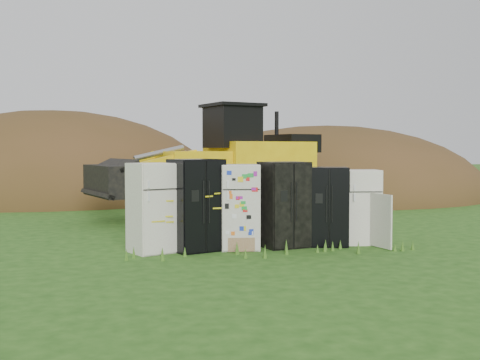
{
  "coord_description": "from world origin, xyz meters",
  "views": [
    {
      "loc": [
        -3.68,
        -12.38,
        2.15
      ],
      "look_at": [
        -0.08,
        2.0,
        1.37
      ],
      "focal_mm": 45.0,
      "sensor_mm": 36.0,
      "label": 1
    }
  ],
  "objects": [
    {
      "name": "ground",
      "position": [
        0.0,
        0.0,
        0.0
      ],
      "size": [
        120.0,
        120.0,
        0.0
      ],
      "primitive_type": "plane",
      "color": "#204B14",
      "rests_on": "ground"
    },
    {
      "name": "fridge_leftmost",
      "position": [
        -2.46,
        0.04,
        0.93
      ],
      "size": [
        1.05,
        1.03,
        1.85
      ],
      "primitive_type": null,
      "rotation": [
        0.0,
        0.0,
        0.38
      ],
      "color": "white",
      "rests_on": "ground"
    },
    {
      "name": "fridge_black_side",
      "position": [
        -1.53,
        0.03,
        0.96
      ],
      "size": [
        1.21,
        1.07,
        1.93
      ],
      "primitive_type": null,
      "rotation": [
        0.0,
        0.0,
        0.32
      ],
      "color": "black",
      "rests_on": "ground"
    },
    {
      "name": "fridge_sticker",
      "position": [
        -0.59,
        0.01,
        0.91
      ],
      "size": [
        0.91,
        0.86,
        1.81
      ],
      "primitive_type": null,
      "rotation": [
        0.0,
        0.0,
        -0.15
      ],
      "color": "silver",
      "rests_on": "ground"
    },
    {
      "name": "fridge_dark_mid",
      "position": [
        0.41,
        0.03,
        0.93
      ],
      "size": [
        1.09,
        0.95,
        1.86
      ],
      "primitive_type": null,
      "rotation": [
        0.0,
        0.0,
        0.21
      ],
      "color": "black",
      "rests_on": "ground"
    },
    {
      "name": "fridge_black_right",
      "position": [
        1.41,
        -0.02,
        0.87
      ],
      "size": [
        1.04,
        0.94,
        1.74
      ],
      "primitive_type": null,
      "rotation": [
        0.0,
        0.0,
        -0.29
      ],
      "color": "black",
      "rests_on": "ground"
    },
    {
      "name": "fridge_open_door",
      "position": [
        2.26,
        0.04,
        0.83
      ],
      "size": [
        0.87,
        0.83,
        1.67
      ],
      "primitive_type": null,
      "rotation": [
        0.0,
        0.0,
        -0.19
      ],
      "color": "white",
      "rests_on": "ground"
    },
    {
      "name": "wheel_loader",
      "position": [
        -0.13,
        6.02,
        1.78
      ],
      "size": [
        7.89,
        4.8,
        3.56
      ],
      "primitive_type": null,
      "rotation": [
        0.0,
        0.0,
        0.26
      ],
      "color": "yellow",
      "rests_on": "ground"
    },
    {
      "name": "dirt_mound_right",
      "position": [
        6.24,
        11.75,
        0.0
      ],
      "size": [
        14.45,
        10.6,
        6.28
      ],
      "primitive_type": "ellipsoid",
      "color": "#473316",
      "rests_on": "ground"
    },
    {
      "name": "dirt_mound_left",
      "position": [
        -5.17,
        14.24,
        0.0
      ],
      "size": [
        14.3,
        10.72,
        7.54
      ],
      "primitive_type": "ellipsoid",
      "color": "#473316",
      "rests_on": "ground"
    }
  ]
}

